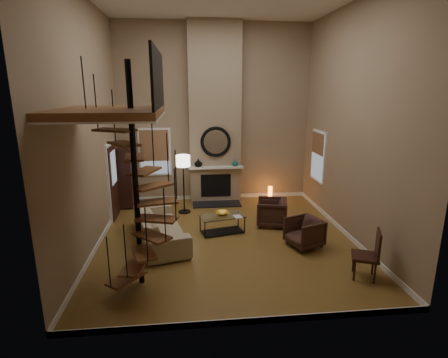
{
  "coord_description": "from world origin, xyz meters",
  "views": [
    {
      "loc": [
        -0.88,
        -7.9,
        3.58
      ],
      "look_at": [
        0.0,
        0.4,
        1.4
      ],
      "focal_mm": 28.23,
      "sensor_mm": 36.0,
      "label": 1
    }
  ],
  "objects": [
    {
      "name": "ground",
      "position": [
        0.0,
        0.0,
        -0.01
      ],
      "size": [
        6.0,
        6.5,
        0.01
      ],
      "primitive_type": "cube",
      "color": "olive",
      "rests_on": "ground"
    },
    {
      "name": "back_wall",
      "position": [
        0.0,
        3.25,
        2.75
      ],
      "size": [
        6.0,
        0.02,
        5.5
      ],
      "primitive_type": "cube",
      "color": "#998163",
      "rests_on": "ground"
    },
    {
      "name": "front_wall",
      "position": [
        0.0,
        -3.25,
        2.75
      ],
      "size": [
        6.0,
        0.02,
        5.5
      ],
      "primitive_type": "cube",
      "color": "#998163",
      "rests_on": "ground"
    },
    {
      "name": "left_wall",
      "position": [
        -3.0,
        0.0,
        2.75
      ],
      "size": [
        0.02,
        6.5,
        5.5
      ],
      "primitive_type": "cube",
      "color": "#998163",
      "rests_on": "ground"
    },
    {
      "name": "right_wall",
      "position": [
        3.0,
        0.0,
        2.75
      ],
      "size": [
        0.02,
        6.5,
        5.5
      ],
      "primitive_type": "cube",
      "color": "#998163",
      "rests_on": "ground"
    },
    {
      "name": "baseboard_back",
      "position": [
        0.0,
        3.24,
        0.06
      ],
      "size": [
        6.0,
        0.02,
        0.12
      ],
      "primitive_type": "cube",
      "color": "white",
      "rests_on": "ground"
    },
    {
      "name": "baseboard_front",
      "position": [
        0.0,
        -3.24,
        0.06
      ],
      "size": [
        6.0,
        0.02,
        0.12
      ],
      "primitive_type": "cube",
      "color": "white",
      "rests_on": "ground"
    },
    {
      "name": "baseboard_left",
      "position": [
        -2.99,
        0.0,
        0.06
      ],
      "size": [
        0.02,
        6.5,
        0.12
      ],
      "primitive_type": "cube",
      "color": "white",
      "rests_on": "ground"
    },
    {
      "name": "baseboard_right",
      "position": [
        2.99,
        0.0,
        0.06
      ],
      "size": [
        0.02,
        6.5,
        0.12
      ],
      "primitive_type": "cube",
      "color": "white",
      "rests_on": "ground"
    },
    {
      "name": "chimney_breast",
      "position": [
        0.0,
        3.06,
        2.75
      ],
      "size": [
        1.6,
        0.38,
        5.5
      ],
      "primitive_type": "cube",
      "color": "#977F62",
      "rests_on": "ground"
    },
    {
      "name": "hearth",
      "position": [
        0.0,
        2.57,
        0.02
      ],
      "size": [
        1.5,
        0.6,
        0.04
      ],
      "primitive_type": "cube",
      "color": "black",
      "rests_on": "ground"
    },
    {
      "name": "firebox",
      "position": [
        0.0,
        2.86,
        0.55
      ],
      "size": [
        0.95,
        0.02,
        0.72
      ],
      "primitive_type": "cube",
      "color": "black",
      "rests_on": "chimney_breast"
    },
    {
      "name": "mantel",
      "position": [
        0.0,
        2.78,
        1.15
      ],
      "size": [
        1.7,
        0.18,
        0.06
      ],
      "primitive_type": "cube",
      "color": "white",
      "rests_on": "chimney_breast"
    },
    {
      "name": "mirror_frame",
      "position": [
        0.0,
        2.84,
        1.95
      ],
      "size": [
        0.94,
        0.1,
        0.94
      ],
      "primitive_type": "torus",
      "rotation": [
        1.57,
        0.0,
        0.0
      ],
      "color": "black",
      "rests_on": "chimney_breast"
    },
    {
      "name": "mirror_disc",
      "position": [
        0.0,
        2.85,
        1.95
      ],
      "size": [
        0.8,
        0.01,
        0.8
      ],
      "primitive_type": "cylinder",
      "rotation": [
        1.57,
        0.0,
        0.0
      ],
      "color": "white",
      "rests_on": "chimney_breast"
    },
    {
      "name": "vase_left",
      "position": [
        -0.55,
        2.82,
        1.3
      ],
      "size": [
        0.24,
        0.24,
        0.25
      ],
      "primitive_type": "imported",
      "color": "black",
      "rests_on": "mantel"
    },
    {
      "name": "vase_right",
      "position": [
        0.6,
        2.82,
        1.28
      ],
      "size": [
        0.2,
        0.2,
        0.21
      ],
      "primitive_type": "imported",
      "color": "#1A565B",
      "rests_on": "mantel"
    },
    {
      "name": "window_back",
      "position": [
        -1.9,
        3.22,
        1.62
      ],
      "size": [
        1.02,
        0.06,
        1.52
      ],
      "color": "white",
      "rests_on": "back_wall"
    },
    {
      "name": "window_right",
      "position": [
        2.97,
        2.0,
        1.63
      ],
      "size": [
        0.06,
        1.02,
        1.52
      ],
      "color": "white",
      "rests_on": "right_wall"
    },
    {
      "name": "entry_door",
      "position": [
        -2.95,
        1.8,
        1.05
      ],
      "size": [
        0.1,
        1.05,
        2.16
      ],
      "color": "white",
      "rests_on": "ground"
    },
    {
      "name": "loft",
      "position": [
        -2.04,
        -1.8,
        3.24
      ],
      "size": [
        1.7,
        2.2,
        1.09
      ],
      "color": "brown",
      "rests_on": "left_wall"
    },
    {
      "name": "spiral_stair",
      "position": [
        -1.78,
        -1.79,
        1.78
      ],
      "size": [
        1.47,
        1.47,
        4.06
      ],
      "color": "black",
      "rests_on": "ground"
    },
    {
      "name": "hutch",
      "position": [
        -2.74,
        2.8,
        0.95
      ],
      "size": [
        0.39,
        0.82,
        1.83
      ],
      "primitive_type": "cube",
      "color": "black",
      "rests_on": "ground"
    },
    {
      "name": "sofa",
      "position": [
        -1.59,
        0.04,
        0.4
      ],
      "size": [
        1.52,
        2.64,
        0.72
      ],
      "primitive_type": "imported",
      "rotation": [
        0.0,
        0.0,
        1.81
      ],
      "color": "tan",
      "rests_on": "ground"
    },
    {
      "name": "armchair_near",
      "position": [
        1.38,
        0.73,
        0.35
      ],
      "size": [
        0.95,
        0.94,
        0.71
      ],
      "primitive_type": "imported",
      "rotation": [
        0.0,
        0.0,
        -1.82
      ],
      "color": "#3E241C",
      "rests_on": "ground"
    },
    {
      "name": "armchair_far",
      "position": [
        1.81,
        -0.61,
        0.35
      ],
      "size": [
        0.92,
        0.91,
        0.66
      ],
      "primitive_type": "imported",
      "rotation": [
        0.0,
        0.0,
        -1.21
      ],
      "color": "#3E241C",
      "rests_on": "ground"
    },
    {
      "name": "coffee_table",
      "position": [
        -0.04,
        0.38,
        0.28
      ],
      "size": [
        1.21,
        0.8,
        0.43
      ],
      "color": "silver",
      "rests_on": "ground"
    },
    {
      "name": "bowl",
      "position": [
        -0.04,
        0.43,
        0.5
      ],
      "size": [
        0.35,
        0.35,
        0.09
      ],
      "primitive_type": "imported",
      "color": "gold",
      "rests_on": "coffee_table"
    },
    {
      "name": "book",
      "position": [
        0.31,
        0.23,
        0.46
      ],
      "size": [
        0.24,
        0.29,
        0.02
      ],
      "primitive_type": "imported",
      "rotation": [
        0.0,
        0.0,
        0.22
      ],
      "color": "gray",
      "rests_on": "coffee_table"
    },
    {
      "name": "floor_lamp",
      "position": [
        -1.01,
        2.0,
        1.41
      ],
      "size": [
        0.4,
        0.4,
        1.71
      ],
      "color": "black",
      "rests_on": "ground"
    },
    {
      "name": "accent_lamp",
      "position": [
        1.75,
        2.76,
        0.25
      ],
      "size": [
        0.13,
        0.13,
        0.47
      ],
      "primitive_type": "cylinder",
      "color": "orange",
      "rests_on": "ground"
    },
    {
      "name": "side_chair",
      "position": [
        2.53,
        -2.11,
        0.53
      ],
      "size": [
        0.63,
        0.63,
        1.01
      ],
      "color": "black",
      "rests_on": "ground"
    }
  ]
}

